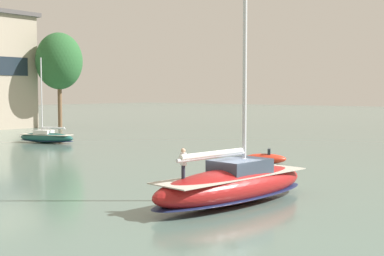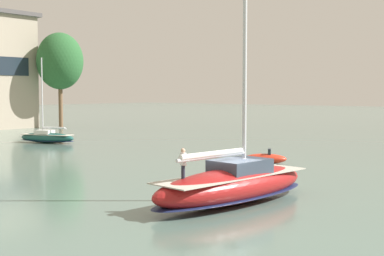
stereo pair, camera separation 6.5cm
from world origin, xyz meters
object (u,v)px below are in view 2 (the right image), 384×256
at_px(sailboat_moored_near_marina, 47,137).
at_px(tree_shore_center, 60,61).
at_px(sailboat_main, 234,184).
at_px(motor_tender, 265,158).

bearing_deg(sailboat_moored_near_marina, tree_shore_center, 49.48).
bearing_deg(sailboat_main, motor_tender, 25.43).
height_order(sailboat_main, sailboat_moored_near_marina, sailboat_main).
distance_m(sailboat_main, motor_tender, 16.99).
relative_size(tree_shore_center, sailboat_moored_near_marina, 1.57).
xyz_separation_m(sailboat_main, sailboat_moored_near_marina, (14.77, 38.10, -0.40)).
relative_size(sailboat_main, motor_tender, 4.13).
height_order(tree_shore_center, motor_tender, tree_shore_center).
distance_m(tree_shore_center, sailboat_main, 68.46).
relative_size(tree_shore_center, sailboat_main, 1.01).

